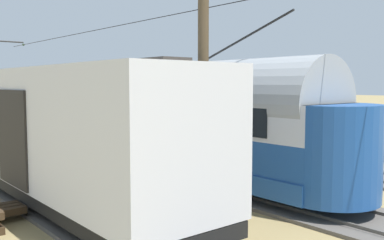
# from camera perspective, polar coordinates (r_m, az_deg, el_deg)

# --- Properties ---
(ground_plane) EXTENTS (220.00, 220.00, 0.00)m
(ground_plane) POSITION_cam_1_polar(r_m,az_deg,el_deg) (18.52, 4.63, -6.17)
(ground_plane) COLOR #937F51
(track_streetcar_siding) EXTENTS (2.80, 80.00, 0.18)m
(track_streetcar_siding) POSITION_cam_1_polar(r_m,az_deg,el_deg) (24.51, 16.94, -3.53)
(track_streetcar_siding) COLOR #56514C
(track_streetcar_siding) RESTS_ON ground
(track_adjacent_siding) EXTENTS (2.80, 80.00, 0.18)m
(track_adjacent_siding) POSITION_cam_1_polar(r_m,az_deg,el_deg) (20.53, 9.10, -4.97)
(track_adjacent_siding) COLOR #56514C
(track_adjacent_siding) RESTS_ON ground
(track_third_siding) EXTENTS (2.80, 80.00, 0.18)m
(track_third_siding) POSITION_cam_1_polar(r_m,az_deg,el_deg) (17.12, -2.22, -6.88)
(track_third_siding) COLOR #56514C
(track_third_siding) RESTS_ON ground
(track_outer_siding) EXTENTS (2.80, 80.00, 0.18)m
(track_outer_siding) POSITION_cam_1_polar(r_m,az_deg,el_deg) (14.69, -18.29, -9.10)
(track_outer_siding) COLOR #56514C
(track_outer_siding) RESTS_ON ground
(vintage_streetcar) EXTENTS (2.65, 17.47, 5.45)m
(vintage_streetcar) POSITION_cam_1_polar(r_m,az_deg,el_deg) (17.28, -3.43, 0.62)
(vintage_streetcar) COLOR #1E4C93
(vintage_streetcar) RESTS_ON ground
(boxcar_adjacent) EXTENTS (2.96, 11.86, 3.85)m
(boxcar_adjacent) POSITION_cam_1_polar(r_m,az_deg,el_deg) (13.05, -16.32, -1.36)
(boxcar_adjacent) COLOR silver
(boxcar_adjacent) RESTS_ON ground
(catenary_pole_mid_near) EXTENTS (3.01, 0.28, 6.68)m
(catenary_pole_mid_near) POSITION_cam_1_polar(r_m,az_deg,el_deg) (11.29, 1.82, 4.73)
(catenary_pole_mid_near) COLOR #4C3D28
(catenary_pole_mid_near) RESTS_ON ground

